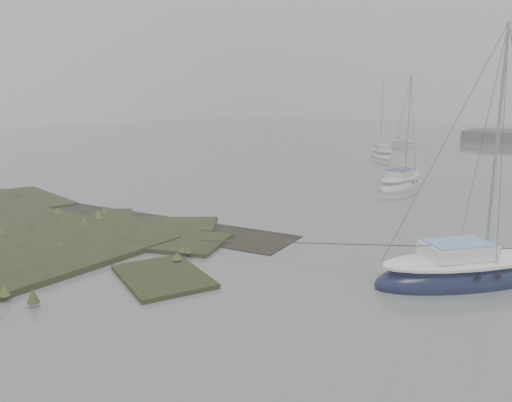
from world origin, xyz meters
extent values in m
plane|color=slate|center=(0.00, 30.00, 0.00)|extent=(160.00, 160.00, 0.00)
ellipsoid|color=black|center=(8.60, 4.87, 0.10)|extent=(5.58, 5.91, 1.49)
ellipsoid|color=white|center=(8.60, 4.87, 0.70)|extent=(4.76, 5.05, 0.42)
cube|color=white|center=(8.42, 4.67, 1.07)|extent=(2.38, 2.44, 0.44)
cube|color=#80A4D6|center=(8.42, 4.67, 1.31)|extent=(2.20, 2.25, 0.07)
cylinder|color=#939399|center=(9.12, 5.45, 4.51)|extent=(0.10, 0.10, 7.00)
cylinder|color=#939399|center=(8.30, 4.54, 1.31)|extent=(1.69, 1.88, 0.08)
ellipsoid|color=silver|center=(1.12, 20.43, 0.09)|extent=(2.02, 5.59, 1.34)
ellipsoid|color=silver|center=(1.12, 20.43, 0.63)|extent=(1.63, 4.87, 0.38)
cube|color=silver|center=(1.12, 20.19, 0.96)|extent=(1.25, 1.94, 0.39)
cube|color=navy|center=(1.12, 20.19, 1.18)|extent=(1.17, 1.78, 0.06)
cylinder|color=#939399|center=(1.15, 21.14, 4.06)|extent=(0.09, 0.09, 6.31)
cylinder|color=#939399|center=(1.11, 20.04, 1.18)|extent=(0.15, 2.21, 0.07)
ellipsoid|color=silver|center=(-6.29, 36.04, 0.09)|extent=(4.39, 5.61, 1.33)
ellipsoid|color=silver|center=(-6.29, 36.04, 0.63)|extent=(3.71, 4.82, 0.38)
cube|color=silver|center=(-6.17, 35.84, 0.95)|extent=(1.98, 2.21, 0.39)
cube|color=#AEB0B8|center=(-6.17, 35.84, 1.17)|extent=(1.83, 2.04, 0.06)
cylinder|color=#939399|center=(-6.66, 36.64, 4.03)|extent=(0.09, 0.09, 6.26)
cylinder|color=#939399|center=(-6.09, 35.71, 1.17)|extent=(1.20, 1.91, 0.07)
ellipsoid|color=#B1B5BC|center=(-8.38, 48.42, 0.07)|extent=(4.45, 3.04, 1.03)
ellipsoid|color=white|center=(-8.38, 48.42, 0.49)|extent=(3.84, 2.56, 0.29)
cube|color=white|center=(-8.21, 48.34, 0.74)|extent=(1.71, 1.44, 0.30)
cube|color=silver|center=(-8.21, 48.34, 0.91)|extent=(1.57, 1.33, 0.05)
cylinder|color=#939399|center=(-8.88, 48.64, 3.13)|extent=(0.07, 0.07, 4.86)
cylinder|color=#939399|center=(-8.10, 48.29, 0.91)|extent=(1.57, 0.76, 0.05)
camera|label=1|loc=(11.90, -11.39, 5.86)|focal=35.00mm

